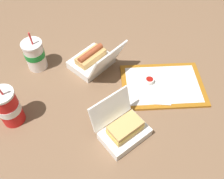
% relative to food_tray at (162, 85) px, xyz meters
% --- Properties ---
extents(ground_plane, '(3.20, 3.20, 0.00)m').
position_rel_food_tray_xyz_m(ground_plane, '(-0.21, -0.01, -0.01)').
color(ground_plane, brown).
extents(food_tray, '(0.39, 0.29, 0.01)m').
position_rel_food_tray_xyz_m(food_tray, '(0.00, 0.00, 0.00)').
color(food_tray, '#A56619').
rests_on(food_tray, ground_plane).
extents(ketchup_cup, '(0.04, 0.04, 0.02)m').
position_rel_food_tray_xyz_m(ketchup_cup, '(-0.06, 0.02, 0.02)').
color(ketchup_cup, white).
rests_on(ketchup_cup, food_tray).
extents(napkin_stack, '(0.12, 0.12, 0.00)m').
position_rel_food_tray_xyz_m(napkin_stack, '(-0.03, -0.06, 0.01)').
color(napkin_stack, white).
rests_on(napkin_stack, food_tray).
extents(plastic_fork, '(0.11, 0.02, 0.00)m').
position_rel_food_tray_xyz_m(plastic_fork, '(-0.07, 0.07, 0.01)').
color(plastic_fork, white).
rests_on(plastic_fork, food_tray).
extents(clamshell_hotdog_front, '(0.29, 0.29, 0.18)m').
position_rel_food_tray_xyz_m(clamshell_hotdog_front, '(-0.30, 0.17, 0.03)').
color(clamshell_hotdog_front, white).
rests_on(clamshell_hotdog_front, ground_plane).
extents(clamshell_sandwich_center, '(0.24, 0.23, 0.16)m').
position_rel_food_tray_xyz_m(clamshell_sandwich_center, '(-0.22, -0.23, 0.04)').
color(clamshell_sandwich_center, white).
rests_on(clamshell_sandwich_center, ground_plane).
extents(soda_cup_front, '(0.10, 0.10, 0.21)m').
position_rel_food_tray_xyz_m(soda_cup_front, '(-0.57, 0.20, 0.07)').
color(soda_cup_front, white).
rests_on(soda_cup_front, ground_plane).
extents(soda_cup_right, '(0.09, 0.09, 0.23)m').
position_rel_food_tray_xyz_m(soda_cup_right, '(-0.65, -0.10, 0.08)').
color(soda_cup_right, red).
rests_on(soda_cup_right, ground_plane).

